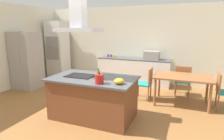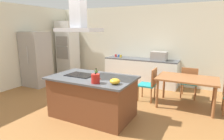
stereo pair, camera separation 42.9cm
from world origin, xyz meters
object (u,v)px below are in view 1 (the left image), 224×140
(countertop_microwave, at_px, (152,55))
(chair_facing_back_wall, at_px, (183,79))
(coffee_mug_yellow, at_px, (113,56))
(tea_kettle, at_px, (99,79))
(mixing_bowl, at_px, (119,81))
(chair_at_right_end, at_px, (223,89))
(olive_oil_bottle, at_px, (99,75))
(coffee_mug_red, at_px, (108,55))
(chair_at_left_end, at_px, (146,81))
(refrigerator, at_px, (27,60))
(dining_table, at_px, (183,79))
(cooktop, at_px, (80,76))
(range_hood, at_px, (78,19))
(coffee_mug_blue, at_px, (111,56))
(wall_oven_stack, at_px, (58,50))

(countertop_microwave, xyz_separation_m, chair_facing_back_wall, (1.04, -0.74, -0.53))
(coffee_mug_yellow, bearing_deg, countertop_microwave, 0.83)
(tea_kettle, height_order, mixing_bowl, tea_kettle)
(coffee_mug_yellow, xyz_separation_m, chair_at_right_end, (3.33, -1.39, -0.44))
(olive_oil_bottle, distance_m, coffee_mug_red, 3.27)
(mixing_bowl, xyz_separation_m, chair_at_left_end, (0.18, 1.74, -0.45))
(refrigerator, bearing_deg, mixing_bowl, -20.66)
(dining_table, bearing_deg, tea_kettle, -128.05)
(cooktop, bearing_deg, range_hood, 0.00)
(coffee_mug_blue, xyz_separation_m, chair_at_left_end, (1.61, -1.44, -0.44))
(mixing_bowl, distance_m, chair_at_right_end, 2.70)
(cooktop, bearing_deg, refrigerator, 157.31)
(refrigerator, bearing_deg, wall_oven_stack, 87.01)
(countertop_microwave, bearing_deg, coffee_mug_red, 178.00)
(olive_oil_bottle, bearing_deg, range_hood, 163.43)
(tea_kettle, bearing_deg, coffee_mug_red, 109.99)
(tea_kettle, distance_m, coffee_mug_blue, 3.46)
(wall_oven_stack, xyz_separation_m, dining_table, (4.68, -1.17, -0.43))
(chair_at_left_end, bearing_deg, cooktop, -128.56)
(dining_table, bearing_deg, mixing_bowl, -122.18)
(mixing_bowl, relative_size, chair_facing_back_wall, 0.22)
(chair_at_right_end, height_order, chair_facing_back_wall, same)
(coffee_mug_blue, bearing_deg, mixing_bowl, -65.78)
(dining_table, xyz_separation_m, chair_facing_back_wall, (0.00, 0.67, -0.16))
(coffee_mug_yellow, height_order, refrigerator, refrigerator)
(countertop_microwave, height_order, chair_at_left_end, countertop_microwave)
(tea_kettle, height_order, olive_oil_bottle, olive_oil_bottle)
(coffee_mug_yellow, xyz_separation_m, wall_oven_stack, (-2.26, -0.21, 0.16))
(dining_table, bearing_deg, chair_facing_back_wall, 90.00)
(tea_kettle, distance_m, coffee_mug_red, 3.53)
(tea_kettle, bearing_deg, refrigerator, 155.70)
(olive_oil_bottle, height_order, range_hood, range_hood)
(coffee_mug_yellow, bearing_deg, wall_oven_stack, -174.59)
(olive_oil_bottle, height_order, wall_oven_stack, wall_oven_stack)
(coffee_mug_red, height_order, coffee_mug_yellow, same)
(olive_oil_bottle, bearing_deg, chair_facing_back_wall, 55.51)
(chair_facing_back_wall, relative_size, range_hood, 0.99)
(coffee_mug_red, bearing_deg, mixing_bowl, -64.01)
(mixing_bowl, height_order, countertop_microwave, countertop_microwave)
(mixing_bowl, height_order, refrigerator, refrigerator)
(tea_kettle, xyz_separation_m, chair_at_left_end, (0.54, 1.85, -0.48))
(coffee_mug_blue, xyz_separation_m, chair_facing_back_wall, (2.52, -0.77, -0.44))
(coffee_mug_red, bearing_deg, cooktop, -79.10)
(coffee_mug_red, relative_size, chair_at_right_end, 0.10)
(coffee_mug_yellow, xyz_separation_m, chair_at_left_end, (1.50, -1.39, -0.44))
(mixing_bowl, bearing_deg, range_hood, 165.04)
(coffee_mug_blue, bearing_deg, coffee_mug_yellow, -26.48)
(coffee_mug_yellow, distance_m, chair_facing_back_wall, 2.56)
(dining_table, bearing_deg, refrigerator, -175.68)
(tea_kettle, distance_m, refrigerator, 3.63)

